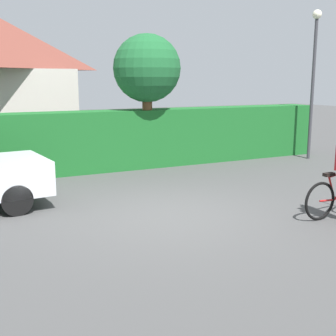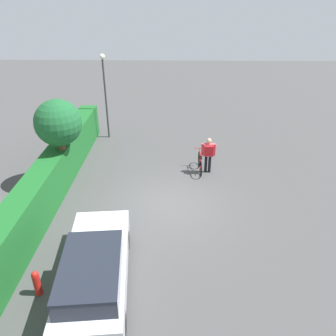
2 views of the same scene
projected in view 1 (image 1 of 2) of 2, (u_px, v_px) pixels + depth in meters
ground_plane at (167, 215)px, 8.28m from camera, size 60.00×60.00×0.00m
hedge_row at (94, 141)px, 12.16m from camera, size 14.72×0.90×1.65m
street_lamp at (314, 65)px, 13.67m from camera, size 0.28×0.28×4.56m
tree_kerbside at (147, 70)px, 12.19m from camera, size 1.86×1.86×3.73m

